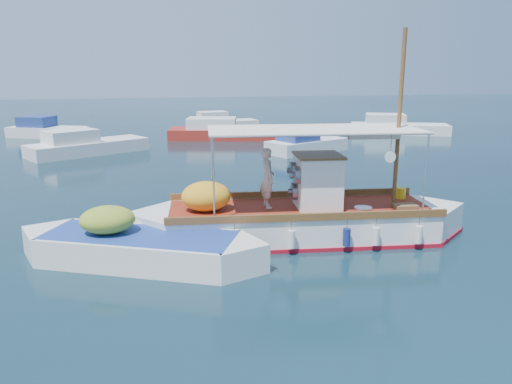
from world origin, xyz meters
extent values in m
plane|color=black|center=(0.00, 0.00, 0.00)|extent=(160.00, 160.00, 0.00)
cube|color=white|center=(0.18, 0.48, 0.38)|extent=(8.37, 3.49, 1.20)
cube|color=white|center=(-3.88, 0.88, 0.38)|extent=(2.71, 2.71, 1.20)
cube|color=white|center=(4.23, 0.09, 0.38)|extent=(2.71, 2.71, 1.20)
cube|color=maroon|center=(0.18, 0.48, 0.02)|extent=(8.49, 3.58, 0.20)
cube|color=maroon|center=(0.18, 0.48, 0.96)|extent=(8.35, 3.27, 0.07)
cube|color=brown|center=(0.31, 1.85, 1.09)|extent=(8.23, 0.90, 0.22)
cube|color=brown|center=(0.04, -0.88, 1.09)|extent=(8.23, 0.90, 0.22)
cube|color=white|center=(0.72, 0.43, 1.79)|extent=(1.43, 1.53, 1.63)
cube|color=brown|center=(0.72, 0.43, 2.64)|extent=(1.55, 1.65, 0.07)
cylinder|color=slate|center=(-0.02, 0.15, 2.12)|extent=(0.29, 0.56, 0.54)
cylinder|color=slate|center=(0.05, 0.85, 2.12)|extent=(0.29, 0.56, 0.54)
cylinder|color=slate|center=(0.01, 0.50, 1.52)|extent=(0.29, 0.56, 0.54)
cylinder|color=brown|center=(3.20, 0.19, 3.69)|extent=(0.14, 0.14, 5.43)
cylinder|color=brown|center=(2.34, 0.27, 3.26)|extent=(1.96, 0.27, 0.09)
cylinder|color=silver|center=(-2.41, 1.93, 2.20)|extent=(0.05, 0.05, 2.44)
cylinder|color=silver|center=(-2.64, -0.45, 2.20)|extent=(0.05, 0.05, 2.44)
cylinder|color=silver|center=(3.75, 1.34, 2.20)|extent=(0.05, 0.05, 2.44)
cylinder|color=silver|center=(3.52, -1.04, 2.20)|extent=(0.05, 0.05, 2.44)
cube|color=silver|center=(0.55, 0.45, 3.44)|extent=(6.63, 3.21, 0.04)
ellipsoid|color=gold|center=(-2.75, 0.77, 1.43)|extent=(1.64, 1.43, 0.91)
cube|color=gold|center=(1.64, 0.94, 1.20)|extent=(0.29, 0.22, 0.43)
cylinder|color=gold|center=(3.82, 0.90, 1.16)|extent=(0.36, 0.36, 0.37)
cube|color=brown|center=(3.38, -0.26, 1.04)|extent=(0.75, 0.55, 0.13)
cylinder|color=#B2B2B2|center=(1.96, -0.29, 1.04)|extent=(0.59, 0.59, 0.13)
cylinder|color=white|center=(2.45, -0.88, 2.75)|extent=(0.33, 0.06, 0.33)
cylinder|color=white|center=(-2.13, -0.82, 0.49)|extent=(0.24, 0.24, 0.52)
cylinder|color=navy|center=(1.11, -1.14, 0.49)|extent=(0.24, 0.24, 0.52)
cylinder|color=white|center=(3.27, -1.34, 0.49)|extent=(0.24, 0.24, 0.52)
imported|color=beige|center=(-0.82, 0.75, 1.93)|extent=(0.47, 0.70, 1.88)
cube|color=white|center=(-4.76, -0.66, 0.29)|extent=(5.66, 4.02, 1.03)
cube|color=white|center=(-7.17, 0.40, 0.29)|extent=(1.89, 1.89, 1.03)
cube|color=white|center=(-2.35, -1.72, 0.29)|extent=(1.89, 1.89, 1.03)
cube|color=#203E94|center=(-4.76, -0.66, 0.78)|extent=(5.57, 3.81, 0.06)
ellipsoid|color=#94A930|center=(-5.60, -0.29, 1.18)|extent=(1.89, 1.74, 0.76)
cube|color=silver|center=(-8.26, 18.53, 0.30)|extent=(7.48, 5.87, 1.00)
cube|color=silver|center=(-9.19, 17.96, 1.20)|extent=(3.56, 3.27, 0.80)
cube|color=maroon|center=(1.47, 23.50, 0.30)|extent=(9.43, 4.66, 1.00)
cube|color=silver|center=(0.14, 23.79, 1.20)|extent=(4.04, 3.10, 0.80)
cube|color=silver|center=(5.40, 16.43, 0.30)|extent=(5.78, 4.35, 1.00)
cube|color=navy|center=(4.68, 16.08, 1.20)|extent=(2.75, 2.63, 0.80)
cube|color=silver|center=(15.62, 23.76, 0.30)|extent=(8.15, 5.10, 1.00)
cube|color=silver|center=(14.53, 24.16, 1.20)|extent=(3.66, 3.14, 0.80)
cube|color=silver|center=(-12.31, 27.45, 0.30)|extent=(6.37, 4.47, 1.00)
cube|color=navy|center=(-13.13, 27.81, 1.20)|extent=(2.96, 2.74, 0.80)
cube|color=silver|center=(1.78, 29.55, 0.30)|extent=(6.33, 3.08, 1.00)
cube|color=silver|center=(0.88, 29.38, 1.20)|extent=(2.70, 2.12, 0.80)
camera|label=1|loc=(-4.24, -14.02, 5.25)|focal=35.00mm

